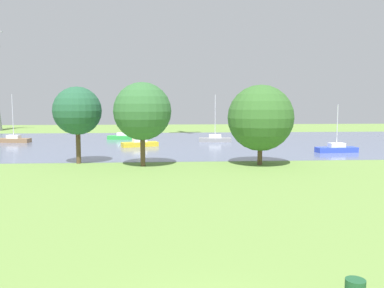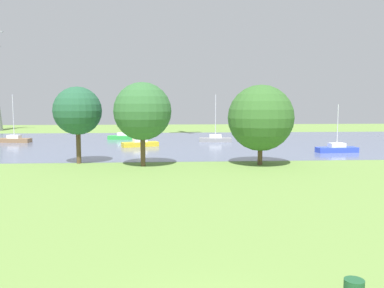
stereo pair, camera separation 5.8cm
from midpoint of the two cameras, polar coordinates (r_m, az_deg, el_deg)
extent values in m
plane|color=olive|center=(31.44, -2.42, -4.68)|extent=(160.00, 160.00, 0.00)
cube|color=slate|center=(59.19, -3.23, 0.23)|extent=(140.00, 40.00, 0.02)
cube|color=green|center=(65.06, -9.86, 0.92)|extent=(4.92, 1.95, 0.60)
cube|color=white|center=(65.01, -9.87, 1.40)|extent=(1.90, 1.27, 0.50)
cylinder|color=silver|center=(64.88, -9.90, 3.57)|extent=(0.10, 0.10, 5.41)
cube|color=brown|center=(64.55, -24.09, 0.47)|extent=(4.98, 2.23, 0.60)
cube|color=white|center=(64.50, -24.11, 0.95)|extent=(1.95, 1.37, 0.50)
cylinder|color=silver|center=(64.35, -24.22, 3.60)|extent=(0.10, 0.10, 6.47)
cube|color=blue|center=(49.98, 19.86, -0.77)|extent=(4.89, 1.82, 0.60)
cube|color=white|center=(49.92, 19.88, -0.14)|extent=(1.87, 1.22, 0.50)
cylinder|color=silver|center=(49.76, 19.97, 2.44)|extent=(0.10, 0.10, 5.01)
cube|color=yellow|center=(53.73, -7.48, -0.04)|extent=(5.03, 3.01, 0.60)
cube|color=white|center=(53.67, -7.49, 0.54)|extent=(2.06, 1.64, 0.50)
cylinder|color=silver|center=(53.49, -7.53, 3.84)|extent=(0.10, 0.10, 6.68)
cube|color=gray|center=(59.93, 3.27, 0.59)|extent=(4.91, 1.90, 0.60)
cube|color=white|center=(59.88, 3.28, 1.11)|extent=(1.89, 1.25, 0.50)
cylinder|color=silver|center=(59.71, 3.29, 3.97)|extent=(0.10, 0.10, 6.46)
cylinder|color=brown|center=(39.69, -15.94, -0.22)|extent=(0.44, 0.44, 3.44)
sphere|color=#26593B|center=(39.50, -16.07, 4.58)|extent=(4.57, 4.57, 4.57)
cylinder|color=brown|center=(36.76, -7.08, -0.70)|extent=(0.44, 0.44, 3.18)
sphere|color=#346735|center=(36.54, -7.15, 4.66)|extent=(5.26, 5.26, 5.26)
cylinder|color=brown|center=(37.86, 9.61, -1.26)|extent=(0.44, 0.44, 2.25)
sphere|color=#35652B|center=(37.60, 9.70, 3.69)|extent=(6.13, 6.13, 6.13)
camera|label=1|loc=(0.03, -90.05, -0.01)|focal=37.41mm
camera|label=2|loc=(0.03, 89.95, 0.01)|focal=37.41mm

